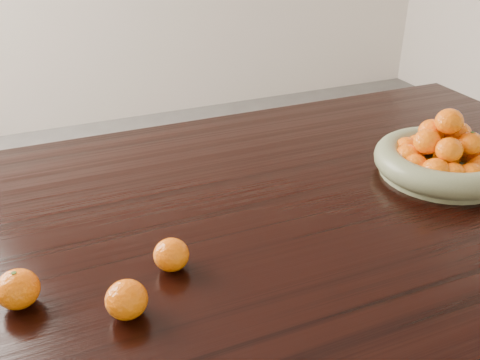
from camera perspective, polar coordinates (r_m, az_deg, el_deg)
name	(u,v)px	position (r m, az deg, el deg)	size (l,w,h in m)	color
dining_table	(215,251)	(1.14, -2.66, -7.55)	(2.00, 1.00, 0.75)	black
fruit_bowl	(443,158)	(1.30, 20.83, 2.18)	(0.31, 0.31, 0.16)	gray
loose_orange_0	(18,289)	(0.92, -22.62, -10.69)	(0.07, 0.07, 0.06)	orange
loose_orange_1	(127,300)	(0.85, -12.01, -12.37)	(0.07, 0.07, 0.06)	orange
loose_orange_2	(171,255)	(0.93, -7.34, -7.91)	(0.06, 0.06, 0.06)	orange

